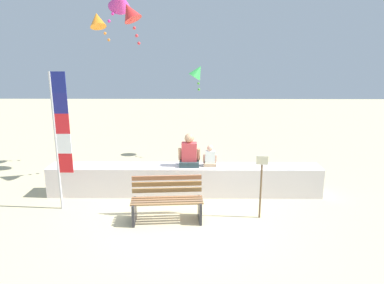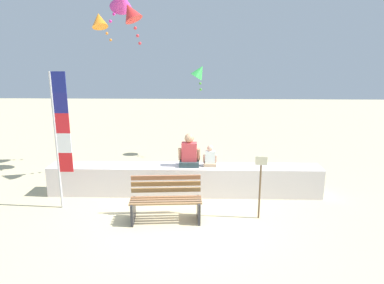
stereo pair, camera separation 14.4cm
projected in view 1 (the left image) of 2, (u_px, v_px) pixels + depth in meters
The scene contains 10 objects.
ground_plane at pixel (183, 217), 7.41m from camera, with size 40.00×40.00×0.00m, color #CCBC8E.
seawall_ledge at pixel (185, 180), 8.56m from camera, with size 6.59×0.62×0.72m, color silver.
park_bench at pixel (167, 201), 7.22m from camera, with size 1.50×0.71×0.88m.
person_adult at pixel (189, 153), 8.41m from camera, with size 0.53×0.39×0.80m.
person_child at pixel (210, 158), 8.44m from camera, with size 0.34×0.25×0.52m.
flag_banner at pixel (60, 132), 7.40m from camera, with size 0.35×0.05×3.01m.
kite_orange at pixel (97, 20), 9.90m from camera, with size 0.68×0.72×0.85m.
kite_green at pixel (198, 72), 11.15m from camera, with size 0.63×0.59×0.86m.
kite_red at pixel (130, 12), 8.44m from camera, with size 0.70×0.73×1.04m.
sign_post at pixel (261, 182), 7.20m from camera, with size 0.24×0.04×1.35m.
Camera 1 is at (0.26, -6.79, 3.36)m, focal length 32.73 mm.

